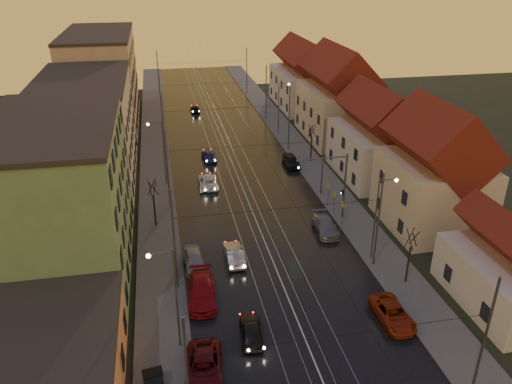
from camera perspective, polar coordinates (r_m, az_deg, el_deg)
ground at (r=36.67m, az=6.09°, el=-17.44°), size 160.00×160.00×0.00m
road at (r=70.63m, az=-3.30°, el=4.66°), size 16.00×120.00×0.04m
sidewalk_left at (r=70.06m, az=-11.44°, el=4.06°), size 4.00×120.00×0.15m
sidewalk_right at (r=72.54m, az=4.57°, el=5.23°), size 4.00×120.00×0.15m
tram_rail_0 at (r=70.37m, az=-5.08°, el=4.56°), size 0.06×120.00×0.03m
tram_rail_1 at (r=70.52m, az=-3.92°, el=4.64°), size 0.06×120.00×0.03m
tram_rail_2 at (r=70.72m, az=-2.68°, el=4.73°), size 0.06×120.00×0.03m
tram_rail_3 at (r=70.93m, az=-1.53°, el=4.82°), size 0.06×120.00×0.03m
apartment_left_1 at (r=44.42m, az=-21.35°, el=-0.91°), size 10.00×18.00×13.00m
apartment_left_2 at (r=63.04m, az=-18.67°, el=6.56°), size 10.00×20.00×12.00m
apartment_left_3 at (r=85.86m, az=-17.12°, el=12.19°), size 10.00×24.00×14.00m
house_right_1 at (r=51.83m, az=19.72°, el=1.78°), size 8.67×10.20×10.80m
house_right_2 at (r=62.78m, az=13.85°, el=5.77°), size 9.18×12.24×9.20m
house_right_3 at (r=75.68m, az=9.31°, el=10.38°), size 9.18×14.28×11.50m
house_right_4 at (r=92.46m, az=5.44°, el=12.79°), size 9.18×16.32×10.00m
catenary_pole_r_0 at (r=33.13m, az=24.62°, el=-15.25°), size 0.16×0.16×9.00m
catenary_pole_l_1 at (r=40.06m, az=-9.34°, el=-5.54°), size 0.16×0.16×9.00m
catenary_pole_r_1 at (r=43.69m, az=13.80°, el=-3.21°), size 0.16×0.16×9.00m
catenary_pole_l_2 at (r=53.54m, az=-10.10°, el=2.57°), size 0.16×0.16×9.00m
catenary_pole_r_2 at (r=56.31m, az=7.66°, el=3.89°), size 0.16×0.16×9.00m
catenary_pole_l_3 at (r=67.66m, az=-10.55°, el=7.36°), size 0.16×0.16×9.00m
catenary_pole_r_3 at (r=69.88m, az=3.80°, el=8.30°), size 0.16×0.16×9.00m
catenary_pole_l_4 at (r=82.10m, az=-10.86°, el=10.48°), size 0.16×0.16×9.00m
catenary_pole_r_4 at (r=83.93m, az=1.16°, el=11.24°), size 0.16×0.16×9.00m
catenary_pole_l_5 at (r=99.64m, az=-11.10°, el=13.02°), size 0.16×0.16×9.00m
catenary_pole_r_5 at (r=101.16m, az=-1.06°, el=13.65°), size 0.16×0.16×9.00m
street_lamp_0 at (r=33.98m, az=-9.68°, el=-11.00°), size 1.75×0.32×8.00m
street_lamp_1 at (r=44.52m, az=13.92°, el=-2.11°), size 1.75×0.32×8.00m
street_lamp_2 at (r=59.01m, az=-10.83°, el=5.07°), size 1.75×0.32×8.00m
street_lamp_3 at (r=76.41m, az=2.83°, el=10.10°), size 1.75×0.32×8.00m
traffic_light_mast at (r=50.86m, az=9.12°, el=1.52°), size 5.30×0.32×7.20m
bare_tree_0 at (r=50.73m, az=-11.57°, el=-1.38°), size 1.09×1.09×5.11m
bare_tree_1 at (r=43.07m, az=17.09°, el=-7.19°), size 1.09×1.09×5.11m
bare_tree_2 at (r=66.44m, az=6.35°, el=5.46°), size 1.09×1.09×5.11m
driving_car_0 at (r=36.89m, az=-0.55°, el=-15.59°), size 1.89×3.99×1.32m
driving_car_1 at (r=45.05m, az=-2.52°, el=-7.07°), size 1.54×4.38×1.44m
driving_car_2 at (r=59.56m, az=-5.52°, el=1.21°), size 2.34×4.77×1.31m
driving_car_3 at (r=67.63m, az=-5.39°, el=4.19°), size 1.85×4.37×1.26m
driving_car_4 at (r=89.70m, az=-6.97°, el=9.43°), size 1.55×3.78×1.28m
parked_left_1 at (r=34.42m, az=-5.95°, el=-19.30°), size 2.86×5.26×1.40m
parked_left_2 at (r=40.55m, az=-6.23°, el=-11.21°), size 2.56×5.56×1.57m
parked_left_3 at (r=44.42m, az=-7.07°, el=-7.72°), size 1.94×4.48×1.51m
parked_right_0 at (r=39.69m, az=15.34°, el=-13.26°), size 2.27×4.76×1.31m
parked_right_1 at (r=50.04m, az=7.92°, el=-3.79°), size 2.24×4.92×1.40m
parked_right_2 at (r=65.32m, az=4.02°, el=3.57°), size 1.81×4.38×1.49m
dumpster at (r=34.14m, az=-11.66°, el=-20.26°), size 1.29×0.95×1.10m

